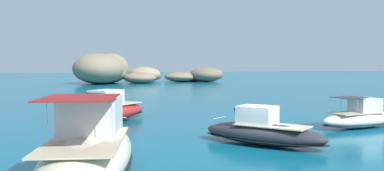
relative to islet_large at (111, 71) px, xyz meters
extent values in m
plane|color=#0C5B7A|center=(1.33, -74.79, -2.79)|extent=(400.00, 400.00, 0.00)
ellipsoid|color=#84755B|center=(-2.98, -2.83, 0.64)|extent=(13.74, 15.61, 6.87)
ellipsoid|color=#756651|center=(-2.24, -0.02, -0.64)|extent=(16.05, 15.99, 4.31)
ellipsoid|color=#84755B|center=(0.25, 2.52, 0.73)|extent=(10.85, 10.59, 7.04)
ellipsoid|color=#84755B|center=(6.39, -1.80, -1.51)|extent=(8.54, 8.32, 2.56)
ellipsoid|color=#9E8966|center=(8.62, 4.63, -0.90)|extent=(9.22, 7.55, 3.80)
ellipsoid|color=#756651|center=(8.99, 6.44, -1.39)|extent=(11.36, 11.55, 2.80)
ellipsoid|color=#756651|center=(21.41, 6.86, -1.50)|extent=(17.66, 17.64, 2.59)
ellipsoid|color=#756651|center=(24.03, 1.54, -0.93)|extent=(8.65, 8.40, 3.73)
ellipsoid|color=#84755B|center=(17.94, 3.77, -1.57)|extent=(10.69, 10.50, 2.45)
ellipsoid|color=beige|center=(-7.66, -78.23, -1.92)|extent=(5.14, 10.74, 1.76)
ellipsoid|color=black|center=(-7.66, -78.23, -2.31)|extent=(5.24, 10.95, 0.21)
cube|color=#C6B793|center=(-7.82, -78.99, -1.17)|extent=(3.74, 6.10, 0.06)
cube|color=silver|center=(-7.55, -77.73, -0.42)|extent=(2.71, 3.27, 1.45)
cube|color=#2D4756|center=(-7.25, -76.29, -0.27)|extent=(2.04, 0.72, 0.76)
cylinder|color=silver|center=(-6.84, -74.29, -0.99)|extent=(2.13, 0.48, 0.04)
cube|color=maroon|center=(-8.03, -80.00, 0.48)|extent=(3.00, 3.53, 0.04)
cylinder|color=silver|center=(-9.09, -79.78, -0.34)|extent=(0.03, 0.03, 1.65)
cylinder|color=silver|center=(-6.97, -80.22, -0.34)|extent=(0.03, 0.03, 1.65)
ellipsoid|color=white|center=(10.94, -70.93, -2.22)|extent=(6.99, 2.97, 1.15)
ellipsoid|color=black|center=(10.94, -70.93, -2.48)|extent=(7.13, 3.02, 0.14)
cube|color=#C6B793|center=(10.44, -71.01, -1.73)|extent=(3.93, 2.23, 0.06)
cube|color=silver|center=(11.27, -70.89, -1.23)|extent=(2.08, 1.67, 0.95)
cube|color=#2D4756|center=(12.23, -70.75, -1.13)|extent=(0.41, 1.34, 0.51)
cube|color=#333338|center=(9.77, -71.10, -0.65)|extent=(2.23, 1.85, 0.04)
cylinder|color=silver|center=(9.67, -70.40, -1.19)|extent=(0.03, 0.03, 1.08)
cylinder|color=silver|center=(9.87, -71.80, -1.19)|extent=(0.03, 0.03, 1.08)
ellipsoid|color=red|center=(-5.63, -63.01, -2.10)|extent=(7.42, 7.64, 1.39)
ellipsoid|color=black|center=(-5.63, -63.01, -2.41)|extent=(7.57, 7.80, 0.17)
cube|color=#C6B793|center=(-5.20, -62.56, -1.50)|extent=(4.62, 4.71, 0.06)
cube|color=silver|center=(-5.91, -63.31, -0.90)|extent=(2.83, 2.85, 1.15)
cube|color=#2D4756|center=(-6.71, -64.16, -0.79)|extent=(1.34, 1.29, 0.61)
cylinder|color=silver|center=(-7.83, -65.33, -1.32)|extent=(1.27, 1.21, 0.04)
ellipsoid|color=#2D2D33|center=(1.67, -74.36, -2.20)|extent=(6.08, 6.78, 1.19)
ellipsoid|color=black|center=(1.67, -74.36, -2.47)|extent=(6.20, 6.91, 0.14)
cube|color=#C6B793|center=(2.00, -74.77, -1.69)|extent=(3.83, 4.13, 0.06)
cube|color=silver|center=(1.45, -74.09, -1.17)|extent=(2.39, 2.46, 0.98)
cube|color=#2D4756|center=(0.81, -73.31, -1.07)|extent=(1.21, 1.05, 0.53)
cylinder|color=silver|center=(-0.06, -72.24, -1.51)|extent=(1.17, 0.96, 0.04)
ellipsoid|color=yellow|center=(-7.69, -69.68, -2.57)|extent=(2.82, 1.88, 0.44)
cube|color=#9E998E|center=(-7.69, -69.68, -2.51)|extent=(1.92, 1.16, 0.06)
cube|color=black|center=(-9.01, -70.13, -2.39)|extent=(0.25, 0.25, 0.36)
sphere|color=#E54C19|center=(5.45, -67.21, -2.51)|extent=(0.56, 0.56, 0.56)
cylinder|color=black|center=(5.45, -67.21, -2.01)|extent=(0.06, 0.06, 1.00)
cone|color=#E54C19|center=(5.45, -67.21, -1.41)|extent=(0.20, 0.20, 0.20)
camera|label=1|loc=(-8.17, -93.81, 1.60)|focal=37.02mm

